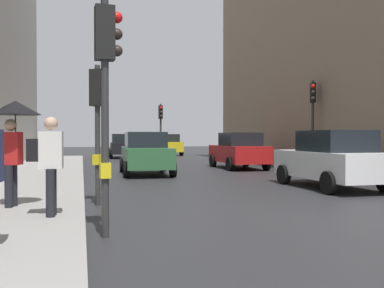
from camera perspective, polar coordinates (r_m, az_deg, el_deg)
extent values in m
plane|color=#28282B|center=(9.02, 19.99, -9.17)|extent=(120.00, 120.00, 0.00)
cube|color=gray|center=(13.53, -20.83, -5.44)|extent=(3.28, 40.00, 0.16)
cylinder|color=#2D2D2D|center=(19.56, 15.36, 2.14)|extent=(0.12, 0.12, 3.97)
cube|color=black|center=(19.64, 15.38, 6.41)|extent=(0.35, 0.37, 0.84)
cube|color=yellow|center=(19.56, 15.35, -0.59)|extent=(0.25, 0.23, 0.24)
sphere|color=red|center=(19.48, 15.42, 7.23)|extent=(0.18, 0.18, 0.18)
sphere|color=#2D231E|center=(19.45, 15.42, 6.47)|extent=(0.18, 0.18, 0.18)
sphere|color=#2D231E|center=(19.43, 15.41, 5.70)|extent=(0.18, 0.18, 0.18)
cylinder|color=#2D2D2D|center=(10.32, -12.13, 1.11)|extent=(0.12, 0.12, 3.21)
cube|color=black|center=(10.38, -12.15, 7.13)|extent=(0.38, 0.36, 0.84)
cube|color=yellow|center=(10.33, -12.11, -1.98)|extent=(0.24, 0.25, 0.24)
sphere|color=red|center=(10.31, -11.24, 8.62)|extent=(0.18, 0.18, 0.18)
sphere|color=#2D231E|center=(10.28, -11.23, 7.19)|extent=(0.18, 0.18, 0.18)
sphere|color=#2D231E|center=(10.26, -11.23, 5.74)|extent=(0.18, 0.18, 0.18)
cylinder|color=#2D2D2D|center=(7.00, -11.21, 3.19)|extent=(0.12, 0.12, 3.71)
cube|color=black|center=(7.18, -11.24, 13.89)|extent=(0.32, 0.26, 0.84)
cube|color=yellow|center=(7.02, -11.18, -3.37)|extent=(0.18, 0.21, 0.24)
sphere|color=red|center=(7.26, -9.70, 15.84)|extent=(0.18, 0.18, 0.18)
sphere|color=#2D231E|center=(7.20, -9.70, 13.84)|extent=(0.18, 0.18, 0.18)
sphere|color=#2D231E|center=(7.15, -9.69, 11.81)|extent=(0.18, 0.18, 0.18)
cylinder|color=#2D2D2D|center=(28.05, -4.08, 1.48)|extent=(0.12, 0.12, 3.64)
cube|color=black|center=(28.09, -4.08, 4.14)|extent=(0.24, 0.30, 0.84)
cube|color=yellow|center=(28.06, -4.08, -0.09)|extent=(0.20, 0.16, 0.24)
sphere|color=red|center=(27.92, -4.01, 4.69)|extent=(0.18, 0.18, 0.18)
sphere|color=#2D231E|center=(27.91, -4.01, 4.16)|extent=(0.18, 0.18, 0.18)
sphere|color=#2D231E|center=(27.89, -4.01, 3.62)|extent=(0.18, 0.18, 0.18)
cube|color=silver|center=(14.12, 17.52, -2.55)|extent=(1.85, 4.22, 0.80)
cube|color=black|center=(13.88, 18.09, 0.36)|extent=(1.62, 2.02, 0.64)
cylinder|color=black|center=(14.88, 11.79, -3.89)|extent=(0.23, 0.64, 0.64)
cylinder|color=black|center=(15.76, 17.66, -3.64)|extent=(0.23, 0.64, 0.64)
cylinder|color=black|center=(12.53, 17.32, -4.83)|extent=(0.23, 0.64, 0.64)
cube|color=red|center=(21.76, 6.02, -1.28)|extent=(1.80, 4.20, 0.80)
cube|color=black|center=(21.51, 6.25, 0.62)|extent=(1.60, 2.00, 0.64)
cylinder|color=black|center=(22.78, 2.72, -2.18)|extent=(0.22, 0.64, 0.64)
cylinder|color=black|center=(23.36, 6.95, -2.10)|extent=(0.22, 0.64, 0.64)
cylinder|color=black|center=(20.21, 4.93, -2.58)|extent=(0.22, 0.64, 0.64)
cylinder|color=black|center=(20.87, 9.62, -2.48)|extent=(0.22, 0.64, 0.64)
cube|color=#2D6038|center=(18.36, -5.97, -1.70)|extent=(1.94, 4.26, 0.80)
cube|color=black|center=(18.59, -6.05, 0.56)|extent=(1.67, 2.05, 0.64)
cylinder|color=black|center=(17.18, -2.49, -3.22)|extent=(0.24, 0.65, 0.64)
cylinder|color=black|center=(16.97, -8.50, -3.28)|extent=(0.24, 0.65, 0.64)
cylinder|color=black|center=(19.84, -3.80, -2.65)|extent=(0.24, 0.65, 0.64)
cylinder|color=black|center=(19.66, -9.00, -2.69)|extent=(0.24, 0.65, 0.64)
cube|color=black|center=(32.88, -8.92, -0.51)|extent=(1.99, 4.28, 0.80)
cube|color=black|center=(33.12, -8.95, 0.74)|extent=(1.69, 2.07, 0.64)
cylinder|color=black|center=(31.60, -7.18, -1.30)|extent=(0.25, 0.65, 0.64)
cylinder|color=black|center=(31.52, -10.45, -1.31)|extent=(0.25, 0.65, 0.64)
cylinder|color=black|center=(34.30, -7.52, -1.12)|extent=(0.25, 0.65, 0.64)
cylinder|color=black|center=(34.22, -10.53, -1.13)|extent=(0.25, 0.65, 0.64)
cube|color=yellow|center=(36.87, -3.28, -0.34)|extent=(1.97, 4.27, 0.80)
cube|color=black|center=(36.62, -3.19, 0.78)|extent=(1.68, 2.06, 0.64)
cylinder|color=black|center=(38.01, -5.06, -0.91)|extent=(0.25, 0.65, 0.64)
cylinder|color=black|center=(38.41, -2.43, -0.88)|extent=(0.25, 0.65, 0.64)
cylinder|color=black|center=(35.37, -4.20, -1.05)|extent=(0.25, 0.65, 0.64)
cylinder|color=black|center=(35.80, -1.38, -1.02)|extent=(0.25, 0.65, 0.64)
cylinder|color=black|center=(9.71, -22.13, -4.97)|extent=(0.16, 0.16, 0.85)
cylinder|color=black|center=(9.53, -22.65, -5.08)|extent=(0.16, 0.16, 0.85)
cube|color=red|center=(9.58, -22.42, -0.53)|extent=(0.46, 0.37, 0.66)
sphere|color=tan|center=(9.57, -22.44, 2.29)|extent=(0.24, 0.24, 0.24)
cylinder|color=black|center=(9.53, -21.88, 0.97)|extent=(0.02, 0.02, 0.90)
cone|color=black|center=(9.55, -21.91, 4.40)|extent=(1.00, 1.00, 0.28)
cylinder|color=black|center=(8.37, -17.66, -5.89)|extent=(0.16, 0.16, 0.85)
cylinder|color=black|center=(8.18, -17.86, -6.06)|extent=(0.16, 0.16, 0.85)
cube|color=silver|center=(8.22, -17.79, -0.74)|extent=(0.42, 0.29, 0.66)
sphere|color=tan|center=(8.22, -17.80, 2.54)|extent=(0.24, 0.24, 0.24)
cube|color=black|center=(8.27, -19.85, -0.74)|extent=(0.22, 0.29, 0.40)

